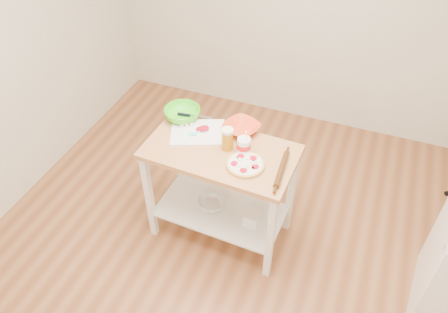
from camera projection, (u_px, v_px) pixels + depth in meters
room_shell at (220, 142)px, 2.48m from camera, size 4.04×4.54×2.74m
prep_island at (221, 176)px, 3.28m from camera, size 1.11×0.64×0.90m
pizza at (245, 164)px, 2.98m from camera, size 0.27×0.27×0.04m
cutting_board at (197, 131)px, 3.26m from camera, size 0.48×0.43×0.04m
spatula at (198, 133)px, 3.23m from camera, size 0.13×0.11×0.01m
knife at (190, 115)px, 3.39m from camera, size 0.27×0.07×0.01m
orange_bowl at (241, 128)px, 3.25m from camera, size 0.33×0.33×0.06m
green_bowl at (182, 114)px, 3.36m from camera, size 0.29×0.29×0.09m
beer_pint at (227, 139)px, 3.07m from camera, size 0.09×0.09×0.17m
yogurt_tub at (244, 145)px, 3.06m from camera, size 0.10×0.10×0.21m
rolling_pin at (281, 169)px, 2.94m from camera, size 0.06×0.35×0.04m
shelf_glass_bowl at (212, 203)px, 3.54m from camera, size 0.26×0.26×0.07m
shelf_bin at (252, 219)px, 3.40m from camera, size 0.12×0.12×0.11m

